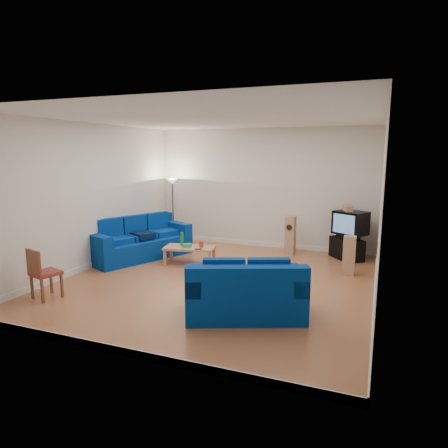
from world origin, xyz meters
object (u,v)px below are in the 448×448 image
(tv_stand, at_px, (347,249))
(television, at_px, (350,223))
(sofa_loveseat, at_px, (246,295))
(sofa_three_seat, at_px, (138,243))
(coffee_table, at_px, (190,249))

(tv_stand, relative_size, television, 0.94)
(sofa_loveseat, bearing_deg, tv_stand, 51.88)
(sofa_loveseat, distance_m, television, 4.40)
(sofa_loveseat, relative_size, tv_stand, 2.48)
(tv_stand, bearing_deg, sofa_three_seat, -109.43)
(tv_stand, distance_m, television, 0.64)
(coffee_table, height_order, television, television)
(television, bearing_deg, coffee_table, -121.42)
(sofa_three_seat, bearing_deg, tv_stand, 133.13)
(coffee_table, relative_size, tv_stand, 1.47)
(sofa_three_seat, xyz_separation_m, tv_stand, (4.82, 1.71, -0.10))
(sofa_three_seat, relative_size, television, 3.06)
(sofa_three_seat, height_order, coffee_table, sofa_three_seat)
(sofa_three_seat, distance_m, sofa_loveseat, 4.38)
(sofa_loveseat, distance_m, coffee_table, 3.20)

